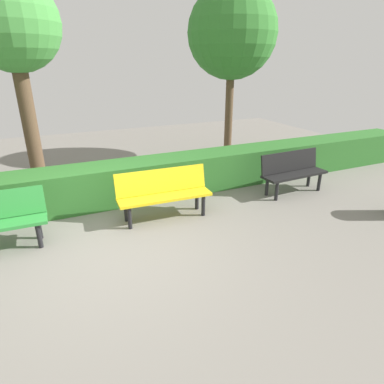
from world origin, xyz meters
TOP-DOWN VIEW (x-y plane):
  - ground_plane at (0.00, 0.00)m, footprint 18.19×18.19m
  - bench_black at (-3.99, -0.73)m, footprint 1.49×0.52m
  - bench_yellow at (-1.11, -0.72)m, footprint 1.66×0.53m
  - hedge_row at (-1.22, -1.76)m, footprint 14.19×0.79m
  - tree_near at (-4.13, -3.67)m, footprint 2.32×2.32m
  - tree_mid at (0.91, -3.57)m, footprint 1.88×1.88m

SIDE VIEW (x-z plane):
  - ground_plane at x=0.00m, z-range 0.00..0.00m
  - hedge_row at x=-1.22m, z-range 0.00..0.77m
  - bench_black at x=-3.99m, z-range 0.05..0.91m
  - bench_yellow at x=-1.11m, z-range 0.05..0.91m
  - tree_mid at x=0.91m, z-range 1.11..5.36m
  - tree_near at x=-4.13m, z-range 1.05..5.49m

